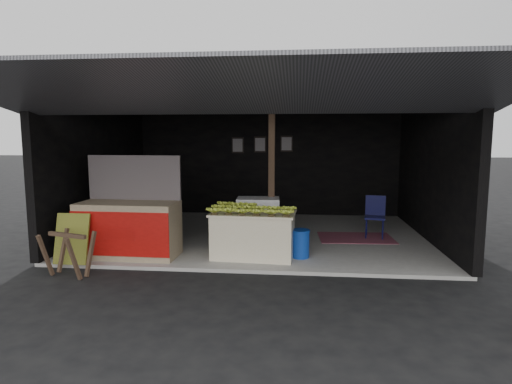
# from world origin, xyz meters

# --- Properties ---
(ground) EXTENTS (80.00, 80.00, 0.00)m
(ground) POSITION_xyz_m (0.00, 0.00, 0.00)
(ground) COLOR black
(ground) RESTS_ON ground
(concrete_slab) EXTENTS (7.00, 5.00, 0.06)m
(concrete_slab) POSITION_xyz_m (0.00, 2.50, 0.03)
(concrete_slab) COLOR gray
(concrete_slab) RESTS_ON ground
(shophouse) EXTENTS (7.40, 7.29, 3.02)m
(shophouse) POSITION_xyz_m (0.00, 2.82, 2.10)
(shophouse) COLOR black
(shophouse) RESTS_ON ground
(banana_table) EXTENTS (1.48, 0.97, 0.79)m
(banana_table) POSITION_xyz_m (0.06, 0.78, 0.46)
(banana_table) COLOR white
(banana_table) RESTS_ON concrete_slab
(banana_pile) EXTENTS (1.36, 0.87, 0.16)m
(banana_pile) POSITION_xyz_m (0.06, 0.78, 0.93)
(banana_pile) COLOR #CCD42D
(banana_pile) RESTS_ON banana_table
(white_crate) EXTENTS (0.85, 0.61, 0.90)m
(white_crate) POSITION_xyz_m (0.06, 1.67, 0.51)
(white_crate) COLOR white
(white_crate) RESTS_ON concrete_slab
(neighbor_stall) EXTENTS (1.71, 0.80, 1.75)m
(neighbor_stall) POSITION_xyz_m (-2.10, 0.59, 0.58)
(neighbor_stall) COLOR #998466
(neighbor_stall) RESTS_ON concrete_slab
(green_signboard) EXTENTS (0.56, 0.26, 0.82)m
(green_signboard) POSITION_xyz_m (-2.86, 0.05, 0.48)
(green_signboard) COLOR black
(green_signboard) RESTS_ON concrete_slab
(sawhorse) EXTENTS (0.76, 0.75, 0.68)m
(sawhorse) POSITION_xyz_m (-2.66, -0.42, 0.43)
(sawhorse) COLOR #4D3526
(sawhorse) RESTS_ON ground
(water_barrel) EXTENTS (0.31, 0.31, 0.46)m
(water_barrel) POSITION_xyz_m (0.87, 0.80, 0.29)
(water_barrel) COLOR #0E369C
(water_barrel) RESTS_ON concrete_slab
(plastic_chair) EXTENTS (0.47, 0.47, 0.86)m
(plastic_chair) POSITION_xyz_m (2.42, 2.50, 0.57)
(plastic_chair) COLOR #0A0A38
(plastic_chair) RESTS_ON concrete_slab
(magenta_rug) EXTENTS (1.55, 1.07, 0.01)m
(magenta_rug) POSITION_xyz_m (2.02, 2.34, 0.07)
(magenta_rug) COLOR maroon
(magenta_rug) RESTS_ON concrete_slab
(picture_frames) EXTENTS (1.62, 0.04, 0.46)m
(picture_frames) POSITION_xyz_m (-0.17, 4.89, 1.93)
(picture_frames) COLOR black
(picture_frames) RESTS_ON shophouse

